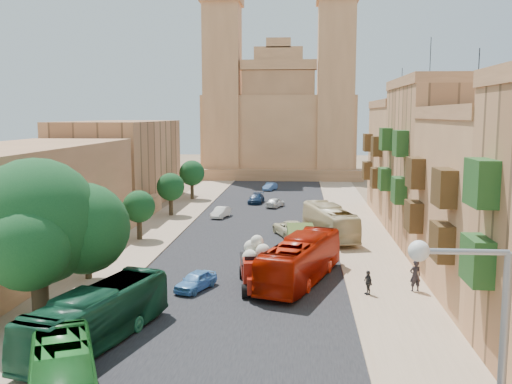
# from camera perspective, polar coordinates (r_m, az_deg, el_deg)

# --- Properties ---
(ground) EXTENTS (260.00, 260.00, 0.00)m
(ground) POSITION_cam_1_polar(r_m,az_deg,el_deg) (26.26, -4.74, -16.49)
(ground) COLOR brown
(road_surface) EXTENTS (14.00, 140.00, 0.01)m
(road_surface) POSITION_cam_1_polar(r_m,az_deg,el_deg) (54.84, 0.34, -3.58)
(road_surface) COLOR black
(road_surface) RESTS_ON ground
(sidewalk_east) EXTENTS (5.00, 140.00, 0.01)m
(sidewalk_east) POSITION_cam_1_polar(r_m,az_deg,el_deg) (54.97, 10.28, -3.68)
(sidewalk_east) COLOR tan
(sidewalk_east) RESTS_ON ground
(sidewalk_west) EXTENTS (5.00, 140.00, 0.01)m
(sidewalk_west) POSITION_cam_1_polar(r_m,az_deg,el_deg) (56.33, -9.36, -3.38)
(sidewalk_west) COLOR tan
(sidewalk_west) RESTS_ON ground
(kerb_east) EXTENTS (0.25, 140.00, 0.12)m
(kerb_east) POSITION_cam_1_polar(r_m,az_deg,el_deg) (54.76, 7.67, -3.60)
(kerb_east) COLOR tan
(kerb_east) RESTS_ON ground
(kerb_west) EXTENTS (0.25, 140.00, 0.12)m
(kerb_west) POSITION_cam_1_polar(r_m,az_deg,el_deg) (55.77, -6.87, -3.38)
(kerb_west) COLOR tan
(kerb_west) RESTS_ON ground
(townhouse_b) EXTENTS (9.00, 14.00, 14.90)m
(townhouse_b) POSITION_cam_1_polar(r_m,az_deg,el_deg) (36.98, 23.41, -0.84)
(townhouse_b) COLOR #B37C51
(townhouse_b) RESTS_ON ground
(townhouse_c) EXTENTS (9.00, 14.00, 17.40)m
(townhouse_c) POSITION_cam_1_polar(r_m,az_deg,el_deg) (50.22, 18.39, 2.94)
(townhouse_c) COLOR tan
(townhouse_c) RESTS_ON ground
(townhouse_d) EXTENTS (9.00, 14.00, 15.90)m
(townhouse_d) POSITION_cam_1_polar(r_m,az_deg,el_deg) (63.92, 15.39, 3.33)
(townhouse_d) COLOR #B37C51
(townhouse_d) RESTS_ON ground
(west_wall) EXTENTS (1.00, 40.00, 1.80)m
(west_wall) POSITION_cam_1_polar(r_m,az_deg,el_deg) (47.67, -15.80, -4.50)
(west_wall) COLOR #B37C51
(west_wall) RESTS_ON ground
(west_building_low) EXTENTS (10.00, 28.00, 8.40)m
(west_building_low) POSITION_cam_1_polar(r_m,az_deg,el_deg) (47.53, -23.02, -0.82)
(west_building_low) COLOR #9F6C45
(west_building_low) RESTS_ON ground
(west_building_mid) EXTENTS (10.00, 22.00, 10.00)m
(west_building_mid) POSITION_cam_1_polar(r_m,az_deg,el_deg) (71.34, -13.39, 2.89)
(west_building_mid) COLOR tan
(west_building_mid) RESTS_ON ground
(church) EXTENTS (28.00, 22.50, 36.30)m
(church) POSITION_cam_1_polar(r_m,az_deg,el_deg) (102.32, 2.38, 7.03)
(church) COLOR #B37C51
(church) RESTS_ON ground
(ficus_tree) EXTENTS (8.63, 7.94, 8.63)m
(ficus_tree) POSITION_cam_1_polar(r_m,az_deg,el_deg) (31.23, -20.96, -3.23)
(ficus_tree) COLOR #372B1B
(ficus_tree) RESTS_ON ground
(street_tree_a) EXTENTS (2.74, 2.74, 4.21)m
(street_tree_a) POSITION_cam_1_polar(r_m,az_deg,el_deg) (39.09, -16.53, -4.33)
(street_tree_a) COLOR #372B1B
(street_tree_a) RESTS_ON ground
(street_tree_b) EXTENTS (2.80, 2.80, 4.30)m
(street_tree_b) POSITION_cam_1_polar(r_m,az_deg,el_deg) (50.26, -11.63, -1.46)
(street_tree_b) COLOR #372B1B
(street_tree_b) RESTS_ON ground
(street_tree_c) EXTENTS (2.99, 2.99, 4.59)m
(street_tree_c) POSITION_cam_1_polar(r_m,az_deg,el_deg) (61.72, -8.54, 0.49)
(street_tree_c) COLOR #372B1B
(street_tree_c) RESTS_ON ground
(street_tree_d) EXTENTS (3.25, 3.25, 4.99)m
(street_tree_d) POSITION_cam_1_polar(r_m,az_deg,el_deg) (73.35, -6.43, 1.88)
(street_tree_d) COLOR #372B1B
(street_tree_d) RESTS_ON ground
(streetlamp) EXTENTS (2.11, 0.44, 8.22)m
(streetlamp) POSITION_cam_1_polar(r_m,az_deg,el_deg) (13.42, 21.31, -17.32)
(streetlamp) COLOR gray
(streetlamp) RESTS_ON ground
(red_truck) EXTENTS (2.84, 5.68, 3.19)m
(red_truck) POSITION_cam_1_polar(r_m,az_deg,el_deg) (35.88, 0.19, -7.39)
(red_truck) COLOR maroon
(red_truck) RESTS_ON ground
(olive_pickup) EXTENTS (2.42, 4.94, 2.00)m
(olive_pickup) POSITION_cam_1_polar(r_m,az_deg,el_deg) (44.71, 4.52, -4.93)
(olive_pickup) COLOR #3D511E
(olive_pickup) RESTS_ON ground
(bus_green_north) EXTENTS (4.71, 9.98, 2.71)m
(bus_green_north) POSITION_cam_1_polar(r_m,az_deg,el_deg) (28.48, -15.59, -11.86)
(bus_green_north) COLOR #154D31
(bus_green_north) RESTS_ON ground
(bus_red_east) EXTENTS (5.62, 10.80, 2.94)m
(bus_red_east) POSITION_cam_1_polar(r_m,az_deg,el_deg) (37.10, 4.50, -6.80)
(bus_red_east) COLOR #AC1603
(bus_red_east) RESTS_ON ground
(bus_cream_east) EXTENTS (4.76, 10.34, 2.81)m
(bus_cream_east) POSITION_cam_1_polar(r_m,az_deg,el_deg) (50.77, 7.36, -2.95)
(bus_cream_east) COLOR beige
(bus_cream_east) RESTS_ON ground
(car_blue_a) EXTENTS (2.55, 3.67, 1.16)m
(car_blue_a) POSITION_cam_1_polar(r_m,az_deg,el_deg) (35.84, -6.05, -8.82)
(car_blue_a) COLOR #4C8FD1
(car_blue_a) RESTS_ON ground
(car_white_a) EXTENTS (1.91, 3.53, 1.10)m
(car_white_a) POSITION_cam_1_polar(r_m,az_deg,el_deg) (60.19, -3.54, -2.04)
(car_white_a) COLOR white
(car_white_a) RESTS_ON ground
(car_cream) EXTENTS (3.90, 5.51, 1.40)m
(car_cream) POSITION_cam_1_polar(r_m,az_deg,el_deg) (51.10, 3.50, -3.64)
(car_cream) COLOR beige
(car_cream) RESTS_ON ground
(car_dkblue) EXTENTS (1.98, 4.04, 1.13)m
(car_dkblue) POSITION_cam_1_polar(r_m,az_deg,el_deg) (69.76, 0.02, -0.67)
(car_dkblue) COLOR #0E2341
(car_dkblue) RESTS_ON ground
(car_white_b) EXTENTS (2.42, 3.59, 1.13)m
(car_white_b) POSITION_cam_1_polar(r_m,az_deg,el_deg) (66.72, 1.92, -1.06)
(car_white_b) COLOR silver
(car_white_b) RESTS_ON ground
(car_blue_b) EXTENTS (2.09, 3.52, 1.09)m
(car_blue_b) POSITION_cam_1_polar(r_m,az_deg,el_deg) (81.69, 1.41, 0.55)
(car_blue_b) COLOR #466EA6
(car_blue_b) RESTS_ON ground
(pedestrian_a) EXTENTS (0.81, 0.64, 1.97)m
(pedestrian_a) POSITION_cam_1_polar(r_m,az_deg,el_deg) (36.57, 15.63, -8.07)
(pedestrian_a) COLOR black
(pedestrian_a) RESTS_ON ground
(pedestrian_c) EXTENTS (0.66, 0.95, 1.49)m
(pedestrian_c) POSITION_cam_1_polar(r_m,az_deg,el_deg) (35.35, 11.13, -8.88)
(pedestrian_c) COLOR #323334
(pedestrian_c) RESTS_ON ground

